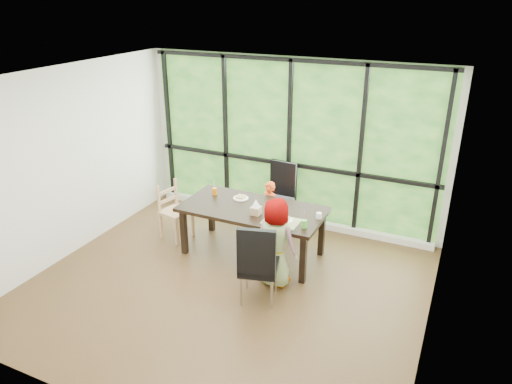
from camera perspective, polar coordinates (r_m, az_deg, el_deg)
ground at (r=6.44m, az=-3.54°, el=-11.13°), size 5.00×5.00×0.00m
back_wall at (r=7.72m, az=4.14°, el=5.93°), size 5.00×0.00×5.00m
foliage_backdrop at (r=7.70m, az=4.08°, el=5.89°), size 4.80×0.02×2.65m
window_mullions at (r=7.67m, az=3.98°, el=5.82°), size 4.80×0.06×2.65m
window_sill at (r=8.11m, az=3.62°, el=-3.07°), size 4.80×0.12×0.10m
dining_table at (r=6.96m, az=-0.40°, el=-4.69°), size 2.08×1.08×0.75m
chair_window_leather at (r=7.69m, az=2.61°, el=-0.53°), size 0.50×0.50×1.08m
chair_interior_leather at (r=5.90m, az=0.35°, el=-8.32°), size 0.56×0.56×1.08m
chair_end_beech at (r=7.49m, az=-9.54°, el=-2.30°), size 0.48×0.50×0.90m
child_toddler at (r=7.41m, az=1.58°, el=-2.14°), size 0.39×0.32×0.92m
child_older at (r=6.18m, az=2.46°, el=-6.07°), size 0.64×0.47×1.22m
placemat at (r=6.40m, az=3.05°, el=-3.53°), size 0.48×0.35×0.01m
plate_far at (r=7.09m, az=-1.83°, el=-0.74°), size 0.23×0.23×0.01m
plate_near at (r=6.43m, az=3.52°, el=-3.40°), size 0.21×0.21×0.01m
orange_cup at (r=7.23m, az=-4.98°, el=0.07°), size 0.07×0.07×0.11m
green_cup at (r=6.24m, az=5.80°, el=-3.82°), size 0.07×0.07×0.11m
white_mug at (r=6.52m, az=7.54°, el=-2.82°), size 0.08×0.08×0.08m
tissue_box at (r=6.57m, az=-0.01°, el=-2.24°), size 0.13×0.13×0.11m
crepe_rolls_far at (r=7.08m, az=-1.84°, el=-0.55°), size 0.15×0.12×0.04m
crepe_rolls_near at (r=6.42m, az=3.52°, el=-3.20°), size 0.10×0.12×0.04m
straw_white at (r=7.19m, az=-5.00°, el=0.75°), size 0.01×0.04×0.20m
straw_pink at (r=6.20m, az=5.83°, el=-3.04°), size 0.01×0.04×0.20m
tissue at (r=6.53m, az=-0.01°, el=-1.36°), size 0.12×0.12×0.11m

